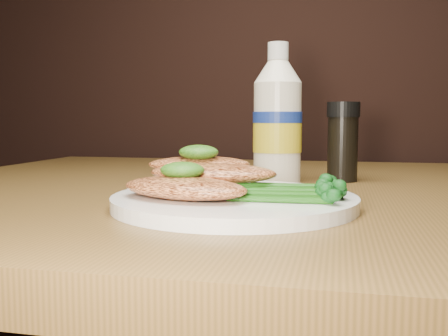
# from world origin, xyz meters

# --- Properties ---
(plate) EXTENTS (0.24, 0.24, 0.01)m
(plate) POSITION_xyz_m (-0.10, 0.88, 0.76)
(plate) COLOR white
(plate) RESTS_ON dining_table
(chicken_front) EXTENTS (0.14, 0.10, 0.02)m
(chicken_front) POSITION_xyz_m (-0.14, 0.85, 0.77)
(chicken_front) COLOR #EC864B
(chicken_front) RESTS_ON plate
(chicken_mid) EXTENTS (0.13, 0.07, 0.02)m
(chicken_mid) POSITION_xyz_m (-0.13, 0.90, 0.78)
(chicken_mid) COLOR #EC864B
(chicken_mid) RESTS_ON plate
(chicken_back) EXTENTS (0.12, 0.08, 0.02)m
(chicken_back) POSITION_xyz_m (-0.15, 0.92, 0.79)
(chicken_back) COLOR #EC864B
(chicken_back) RESTS_ON plate
(pesto_front) EXTENTS (0.04, 0.04, 0.02)m
(pesto_front) POSITION_xyz_m (-0.15, 0.86, 0.79)
(pesto_front) COLOR #0A3708
(pesto_front) RESTS_ON chicken_front
(pesto_back) EXTENTS (0.05, 0.04, 0.02)m
(pesto_back) POSITION_xyz_m (-0.15, 0.92, 0.80)
(pesto_back) COLOR #0A3708
(pesto_back) RESTS_ON chicken_back
(broccolini_bundle) EXTENTS (0.13, 0.11, 0.02)m
(broccolini_bundle) POSITION_xyz_m (-0.05, 0.88, 0.77)
(broccolini_bundle) COLOR #1C5512
(broccolini_bundle) RESTS_ON plate
(mayo_bottle) EXTENTS (0.08, 0.08, 0.19)m
(mayo_bottle) POSITION_xyz_m (-0.08, 1.09, 0.84)
(mayo_bottle) COLOR #ECE2C8
(mayo_bottle) RESTS_ON dining_table
(pepper_grinder) EXTENTS (0.05, 0.05, 0.11)m
(pepper_grinder) POSITION_xyz_m (0.00, 1.12, 0.80)
(pepper_grinder) COLOR black
(pepper_grinder) RESTS_ON dining_table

